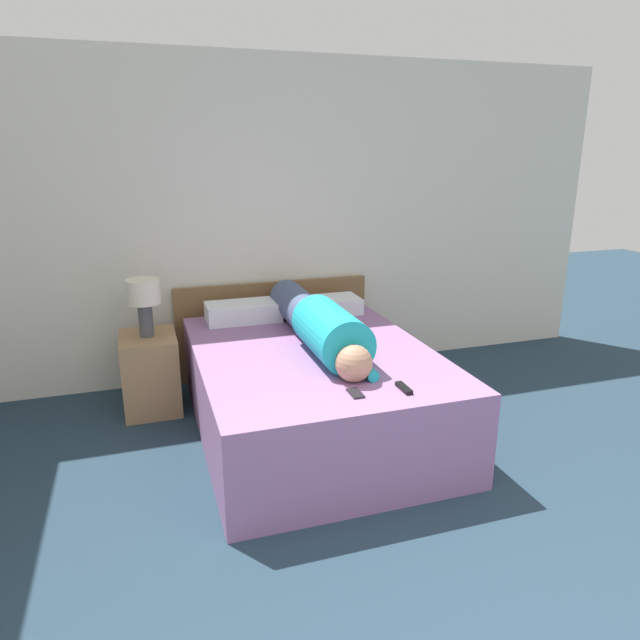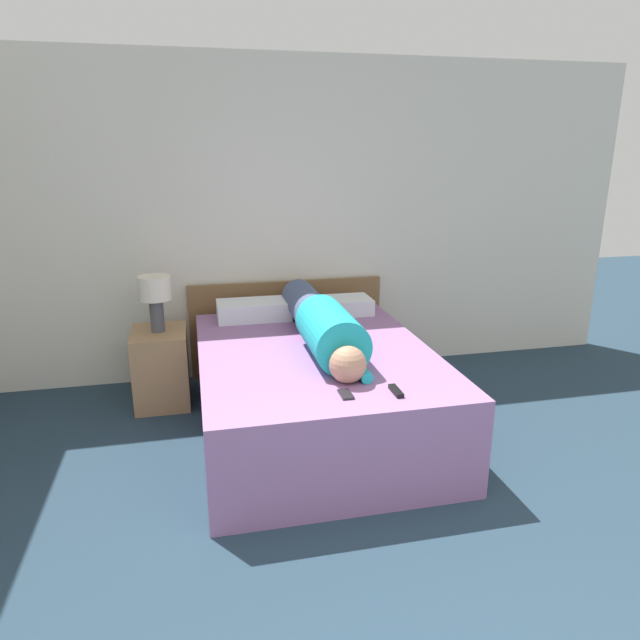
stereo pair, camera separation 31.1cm
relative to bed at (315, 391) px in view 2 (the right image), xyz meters
name	(u,v)px [view 2 (the right image)]	position (x,y,z in m)	size (l,w,h in m)	color
wall_back	(285,222)	(0.01, 1.21, 1.00)	(6.08, 0.06, 2.60)	silver
bed	(315,391)	(0.00, 0.00, 0.00)	(1.53, 2.02, 0.60)	#936699
headboard	(287,327)	(0.00, 1.14, 0.11)	(1.65, 0.04, 0.81)	brown
nightstand	(161,367)	(-1.05, 0.71, -0.01)	(0.40, 0.50, 0.58)	#A37A51
table_lamp	(155,293)	(-1.05, 0.71, 0.57)	(0.24, 0.24, 0.42)	#4C4C51
person_lying	(322,324)	(0.07, 0.08, 0.45)	(0.34, 1.64, 0.34)	tan
pillow_near_headboard	(254,310)	(-0.32, 0.81, 0.37)	(0.57, 0.31, 0.14)	white
pillow_second	(338,306)	(0.36, 0.81, 0.36)	(0.54, 0.31, 0.13)	white
tv_remote	(396,391)	(0.28, -0.79, 0.31)	(0.04, 0.15, 0.02)	black
cell_phone	(345,394)	(0.00, -0.76, 0.30)	(0.06, 0.13, 0.01)	black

